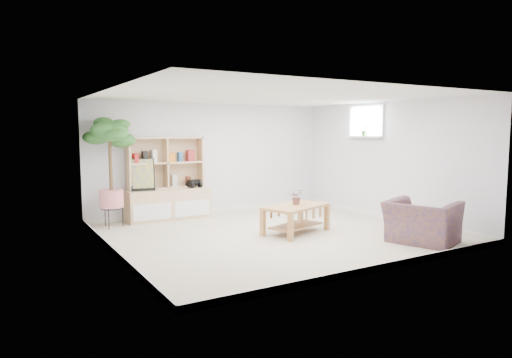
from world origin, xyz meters
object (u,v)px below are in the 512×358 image
storage_unit (168,178)px  coffee_table (296,219)px  armchair (422,219)px  floor_tree (111,173)px

storage_unit → coffee_table: bearing=-57.3°
armchair → coffee_table: bearing=20.4°
coffee_table → storage_unit: bearing=103.4°
storage_unit → armchair: size_ratio=1.60×
storage_unit → floor_tree: size_ratio=0.81×
coffee_table → armchair: armchair is taller
floor_tree → armchair: (4.03, -3.78, -0.64)m
coffee_table → floor_tree: 3.54m
coffee_table → armchair: bearing=-69.8°
storage_unit → floor_tree: floor_tree is taller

